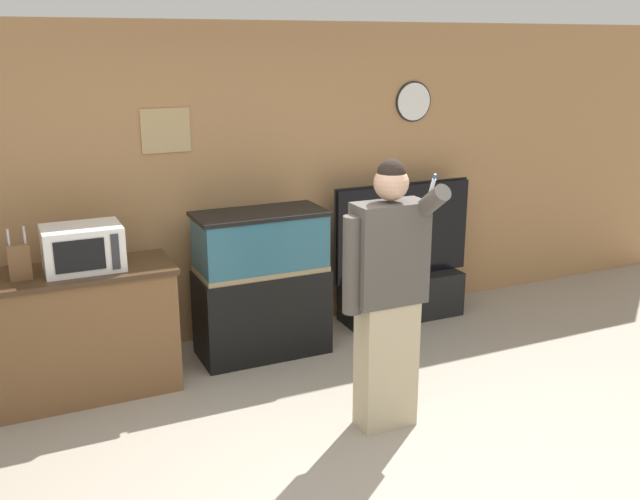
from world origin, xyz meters
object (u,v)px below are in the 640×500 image
(microwave, at_px, (83,248))
(aquarium_on_stand, at_px, (261,284))
(tv_on_stand, at_px, (402,280))
(counter_island, at_px, (74,333))
(knife_block, at_px, (19,261))
(person_standing, at_px, (387,293))

(microwave, bearing_deg, aquarium_on_stand, 4.91)
(aquarium_on_stand, height_order, tv_on_stand, tv_on_stand)
(microwave, distance_m, aquarium_on_stand, 1.42)
(microwave, height_order, aquarium_on_stand, microwave)
(counter_island, relative_size, aquarium_on_stand, 1.20)
(knife_block, distance_m, tv_on_stand, 3.25)
(aquarium_on_stand, bearing_deg, person_standing, -76.87)
(counter_island, bearing_deg, knife_block, -171.01)
(aquarium_on_stand, xyz_separation_m, person_standing, (0.33, -1.41, 0.33))
(microwave, xyz_separation_m, tv_on_stand, (2.75, 0.31, -0.71))
(tv_on_stand, bearing_deg, knife_block, -173.56)
(counter_island, relative_size, knife_block, 4.11)
(tv_on_stand, relative_size, person_standing, 0.76)
(aquarium_on_stand, bearing_deg, knife_block, -174.66)
(knife_block, bearing_deg, aquarium_on_stand, 5.34)
(counter_island, relative_size, microwave, 2.71)
(counter_island, bearing_deg, tv_on_stand, 6.17)
(knife_block, relative_size, tv_on_stand, 0.26)
(counter_island, bearing_deg, microwave, 0.53)
(knife_block, height_order, person_standing, person_standing)
(knife_block, relative_size, aquarium_on_stand, 0.29)
(microwave, height_order, person_standing, person_standing)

